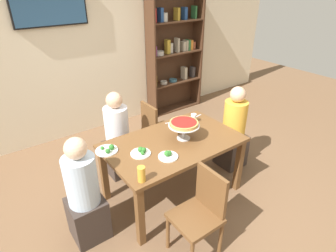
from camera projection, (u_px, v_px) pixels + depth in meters
name	position (u px, v px, depth m)	size (l,w,h in m)	color
ground_plane	(173.00, 193.00, 3.45)	(12.00, 12.00, 0.00)	brown
rear_partition	(88.00, 46.00, 4.35)	(8.00, 0.12, 2.80)	beige
dining_table	(173.00, 149.00, 3.14)	(1.50, 0.91, 0.74)	brown
bookshelf	(174.00, 51.00, 5.15)	(1.10, 0.30, 2.21)	#422819
television	(49.00, 4.00, 3.73)	(1.00, 0.05, 0.56)	black
diner_head_east	(233.00, 133.00, 3.76)	(0.34, 0.34, 1.15)	#382D28
diner_head_west	(85.00, 198.00, 2.67)	(0.34, 0.34, 1.15)	#382D28
diner_far_left	(118.00, 140.00, 3.60)	(0.34, 0.34, 1.15)	#382D28
chair_far_right	(156.00, 129.00, 3.89)	(0.40, 0.40, 0.87)	brown
chair_near_left	(201.00, 210.00, 2.53)	(0.40, 0.40, 0.87)	brown
deep_dish_pizza_stand	(184.00, 125.00, 3.07)	(0.35, 0.35, 0.21)	silver
salad_plate_near_diner	(168.00, 155.00, 2.82)	(0.20, 0.20, 0.07)	white
salad_plate_far_diner	(107.00, 150.00, 2.91)	(0.23, 0.23, 0.07)	white
salad_plate_spare	(141.00, 152.00, 2.87)	(0.21, 0.21, 0.07)	white
beer_glass_amber_tall	(141.00, 174.00, 2.47)	(0.07, 0.07, 0.15)	gold
water_glass_clear_near	(194.00, 118.00, 3.48)	(0.07, 0.07, 0.11)	white
cutlery_fork_near	(172.00, 122.00, 3.50)	(0.18, 0.02, 0.01)	silver
cutlery_knife_near	(197.00, 117.00, 3.64)	(0.18, 0.02, 0.01)	silver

